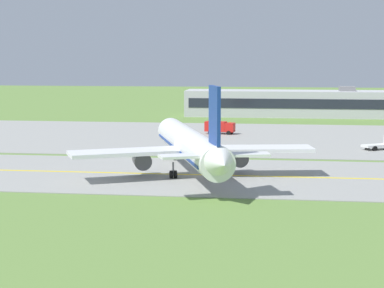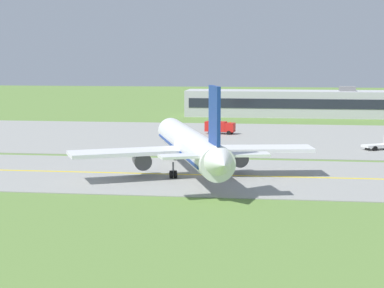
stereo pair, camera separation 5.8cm
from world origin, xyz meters
name	(u,v)px [view 2 (the right image)]	position (x,y,z in m)	size (l,w,h in m)	color
ground_plane	(205,176)	(0.00, 0.00, 0.00)	(500.00, 500.00, 0.00)	olive
taxiway_strip	(205,175)	(0.00, 0.00, 0.05)	(240.00, 28.00, 0.10)	gray
apron_pad	(281,138)	(10.00, 42.00, 0.05)	(140.00, 52.00, 0.10)	gray
taxiway_centreline	(205,175)	(0.00, 0.00, 0.11)	(220.00, 0.60, 0.01)	yellow
airplane_lead	(191,145)	(-1.84, -0.59, 4.13)	(31.75, 38.65, 12.70)	white
service_truck_fuel	(220,127)	(-2.33, 47.07, 1.53)	(6.27, 3.15, 2.60)	red
terminal_building	(300,104)	(14.93, 89.10, 3.41)	(59.67, 10.85, 7.99)	#B2B2B7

